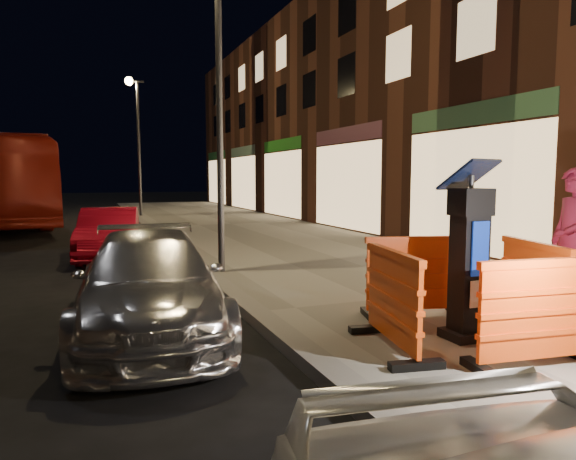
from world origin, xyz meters
name	(u,v)px	position (x,y,z in m)	size (l,w,h in m)	color
ground_plane	(259,322)	(0.00, 0.00, 0.00)	(120.00, 120.00, 0.00)	black
sidewalk	(445,297)	(3.00, 0.00, 0.07)	(6.00, 60.00, 0.15)	gray
kerb	(259,317)	(0.00, 0.00, 0.07)	(0.30, 60.00, 0.15)	slate
parking_kiosk	(469,256)	(1.76, -1.90, 1.07)	(0.58, 0.58, 1.83)	black
barrier_front	(539,314)	(1.76, -2.85, 0.66)	(1.31, 0.54, 1.02)	#F94D10
barrier_back	(415,277)	(1.76, -0.95, 0.66)	(1.31, 0.54, 1.02)	#F94D10
barrier_kerbside	(393,300)	(0.81, -1.90, 0.66)	(1.31, 0.54, 1.02)	#F94D10
barrier_bldgside	(534,286)	(2.71, -1.90, 0.66)	(1.31, 0.54, 1.02)	#F94D10
car_silver	(151,331)	(-1.38, 0.15, 0.00)	(1.69, 4.16, 1.21)	silver
car_red	(110,258)	(-1.59, 6.37, 0.00)	(1.25, 3.60, 1.19)	#A80B20
bus_doubledecker	(6,225)	(-5.07, 16.62, 0.00)	(2.85, 12.18, 3.39)	maroon
man	(572,242)	(3.61, -1.63, 1.09)	(0.69, 0.45, 1.89)	#9E2243
street_lamp_mid	(219,108)	(0.25, 3.00, 3.15)	(0.12, 0.12, 6.00)	#3F3F44
street_lamp_far	(139,149)	(0.25, 18.00, 3.15)	(0.12, 0.12, 6.00)	#3F3F44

